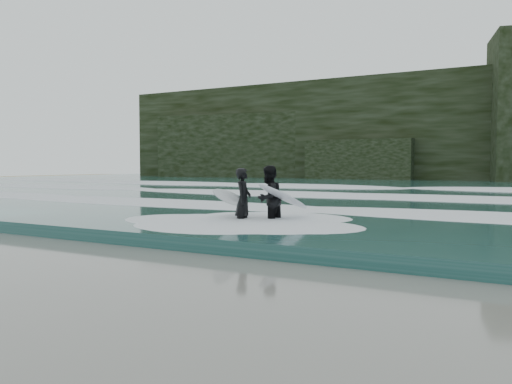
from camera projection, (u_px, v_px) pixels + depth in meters
ground at (54, 286)px, 6.91m from camera, size 120.00×120.00×0.00m
sea at (424, 188)px, 32.40m from camera, size 90.00×52.00×0.30m
headland at (457, 129)px, 47.08m from camera, size 70.00×9.00×10.00m
foam_near at (305, 208)px, 14.80m from camera, size 60.00×3.20×0.20m
foam_mid at (369, 194)px, 20.96m from camera, size 60.00×4.00×0.24m
foam_far at (412, 186)px, 28.87m from camera, size 60.00×4.80×0.30m
surfer_left at (239, 200)px, 12.40m from camera, size 1.25×2.34×1.59m
surfer_right at (270, 199)px, 12.36m from camera, size 1.24×1.87×1.66m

